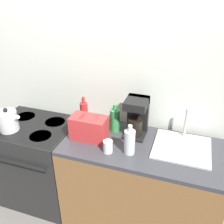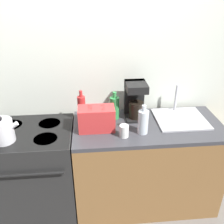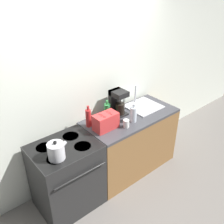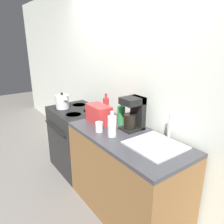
# 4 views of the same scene
# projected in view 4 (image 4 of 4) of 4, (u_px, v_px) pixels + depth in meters

# --- Properties ---
(ground_plane) EXTENTS (12.00, 12.00, 0.00)m
(ground_plane) POSITION_uv_depth(u_px,v_px,m) (80.00, 196.00, 2.67)
(ground_plane) COLOR slate
(wall_back) EXTENTS (8.00, 0.05, 2.60)m
(wall_back) POSITION_uv_depth(u_px,v_px,m) (126.00, 85.00, 2.64)
(wall_back) COLOR silver
(wall_back) RESTS_ON ground_plane
(stove) EXTENTS (0.77, 0.65, 0.91)m
(stove) POSITION_uv_depth(u_px,v_px,m) (78.00, 138.00, 3.14)
(stove) COLOR black
(stove) RESTS_ON ground_plane
(counter_block) EXTENTS (1.36, 0.65, 0.91)m
(counter_block) POSITION_uv_depth(u_px,v_px,m) (126.00, 174.00, 2.33)
(counter_block) COLOR brown
(counter_block) RESTS_ON ground_plane
(kettle) EXTENTS (0.23, 0.18, 0.23)m
(kettle) POSITION_uv_depth(u_px,v_px,m) (62.00, 102.00, 3.02)
(kettle) COLOR silver
(kettle) RESTS_ON stove
(toaster) EXTENTS (0.31, 0.17, 0.21)m
(toaster) POSITION_uv_depth(u_px,v_px,m) (99.00, 114.00, 2.50)
(toaster) COLOR red
(toaster) RESTS_ON counter_block
(coffee_maker) EXTENTS (0.19, 0.23, 0.35)m
(coffee_maker) POSITION_uv_depth(u_px,v_px,m) (134.00, 113.00, 2.30)
(coffee_maker) COLOR black
(coffee_maker) RESTS_ON counter_block
(sink_tray) EXTENTS (0.46, 0.44, 0.28)m
(sink_tray) POSITION_uv_depth(u_px,v_px,m) (156.00, 144.00, 1.98)
(sink_tray) COLOR #B7B7BC
(sink_tray) RESTS_ON counter_block
(bottle_clear) EXTENTS (0.09, 0.09, 0.26)m
(bottle_clear) POSITION_uv_depth(u_px,v_px,m) (112.00, 126.00, 2.14)
(bottle_clear) COLOR silver
(bottle_clear) RESTS_ON counter_block
(bottle_green) EXTENTS (0.09, 0.09, 0.27)m
(bottle_green) POSITION_uv_depth(u_px,v_px,m) (121.00, 114.00, 2.46)
(bottle_green) COLOR #338C47
(bottle_green) RESTS_ON counter_block
(bottle_red) EXTENTS (0.07, 0.07, 0.29)m
(bottle_red) POSITION_uv_depth(u_px,v_px,m) (106.00, 107.00, 2.69)
(bottle_red) COLOR #B72828
(bottle_red) RESTS_ON counter_block
(cup_white) EXTENTS (0.08, 0.08, 0.10)m
(cup_white) POSITION_uv_depth(u_px,v_px,m) (99.00, 127.00, 2.26)
(cup_white) COLOR white
(cup_white) RESTS_ON counter_block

